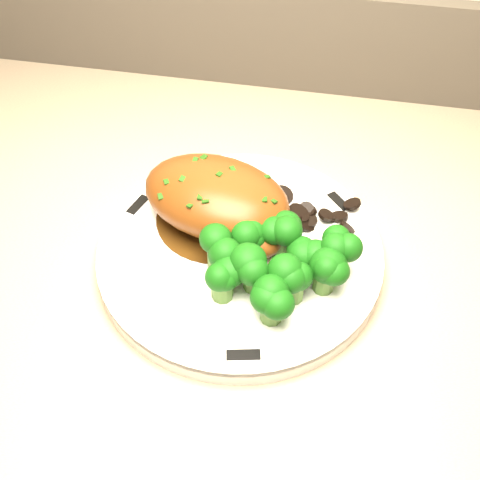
# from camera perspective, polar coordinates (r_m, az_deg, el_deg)

# --- Properties ---
(plate) EXTENTS (0.29, 0.29, 0.02)m
(plate) POSITION_cam_1_polar(r_m,az_deg,el_deg) (0.54, 0.00, -1.30)
(plate) COLOR white
(plate) RESTS_ON counter
(rim_accent_0) EXTENTS (0.02, 0.03, 0.00)m
(rim_accent_0) POSITION_cam_1_polar(r_m,az_deg,el_deg) (0.58, 9.35, 3.62)
(rim_accent_0) COLOR black
(rim_accent_0) RESTS_ON plate
(rim_accent_1) EXTENTS (0.02, 0.03, 0.00)m
(rim_accent_1) POSITION_cam_1_polar(r_m,az_deg,el_deg) (0.58, -9.65, 3.30)
(rim_accent_1) COLOR black
(rim_accent_1) RESTS_ON plate
(rim_accent_2) EXTENTS (0.03, 0.01, 0.00)m
(rim_accent_2) POSITION_cam_1_polar(r_m,az_deg,el_deg) (0.47, 0.32, -10.86)
(rim_accent_2) COLOR black
(rim_accent_2) RESTS_ON plate
(gravy_pool) EXTENTS (0.11, 0.11, 0.00)m
(gravy_pool) POSITION_cam_1_polar(r_m,az_deg,el_deg) (0.56, -2.18, 2.14)
(gravy_pool) COLOR #3E240B
(gravy_pool) RESTS_ON plate
(chicken_breast) EXTENTS (0.16, 0.13, 0.05)m
(chicken_breast) POSITION_cam_1_polar(r_m,az_deg,el_deg) (0.54, -1.94, 3.70)
(chicken_breast) COLOR brown
(chicken_breast) RESTS_ON plate
(mushroom_pile) EXTENTS (0.08, 0.06, 0.02)m
(mushroom_pile) POSITION_cam_1_polar(r_m,az_deg,el_deg) (0.56, 6.93, 1.64)
(mushroom_pile) COLOR black
(mushroom_pile) RESTS_ON plate
(broccoli_florets) EXTENTS (0.13, 0.10, 0.04)m
(broccoli_florets) POSITION_cam_1_polar(r_m,az_deg,el_deg) (0.50, 3.42, -2.08)
(broccoli_florets) COLOR #547E35
(broccoli_florets) RESTS_ON plate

